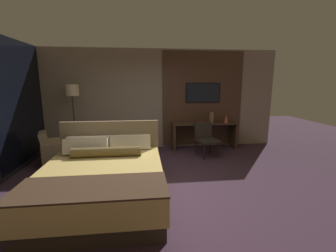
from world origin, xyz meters
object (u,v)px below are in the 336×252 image
at_px(tv, 203,93).
at_px(floor_lamp, 72,96).
at_px(book, 203,122).
at_px(armchair_by_window, 58,152).
at_px(desk_chair, 205,136).
at_px(vase_tall, 212,118).
at_px(desk, 204,131).
at_px(bed, 103,180).
at_px(vase_short, 226,119).

height_order(tv, floor_lamp, tv).
height_order(floor_lamp, book, floor_lamp).
distance_m(armchair_by_window, book, 3.83).
relative_size(desk_chair, floor_lamp, 0.47).
xyz_separation_m(tv, vase_tall, (0.19, -0.32, -0.68)).
bearing_deg(desk, bed, -131.67).
bearing_deg(vase_tall, desk, 149.86).
distance_m(floor_lamp, book, 3.55).
bearing_deg(bed, desk, 48.33).
relative_size(armchair_by_window, book, 3.93).
bearing_deg(desk_chair, book, 65.26).
height_order(bed, book, bed).
relative_size(bed, desk, 1.19).
relative_size(vase_short, book, 0.95).
bearing_deg(bed, armchair_by_window, 125.66).
relative_size(desk, book, 7.35).
bearing_deg(vase_tall, book, 160.89).
bearing_deg(tv, vase_tall, -59.46).
height_order(tv, vase_short, tv).
relative_size(vase_tall, vase_short, 1.28).
distance_m(tv, vase_short, 0.99).
distance_m(vase_tall, book, 0.28).
xyz_separation_m(vase_short, book, (-0.65, 0.08, -0.10)).
bearing_deg(vase_short, bed, -139.33).
bearing_deg(book, bed, -131.46).
distance_m(bed, vase_tall, 3.70).
bearing_deg(book, armchair_by_window, -168.38).
relative_size(floor_lamp, book, 7.34).
bearing_deg(armchair_by_window, tv, -95.93).
height_order(vase_short, book, vase_short).
xyz_separation_m(bed, vase_short, (3.01, 2.59, 0.53)).
relative_size(armchair_by_window, vase_short, 4.15).
relative_size(tv, armchair_by_window, 1.02).
xyz_separation_m(armchair_by_window, book, (3.72, 0.76, 0.51)).
distance_m(tv, desk_chair, 1.40).
height_order(desk, floor_lamp, floor_lamp).
distance_m(desk_chair, vase_short, 1.00).
xyz_separation_m(armchair_by_window, floor_lamp, (0.26, 0.58, 1.28)).
bearing_deg(book, vase_tall, -19.11).
bearing_deg(vase_tall, floor_lamp, -178.35).
distance_m(tv, book, 0.85).
distance_m(desk, vase_tall, 0.45).
distance_m(floor_lamp, vase_short, 4.17).
distance_m(bed, desk, 3.61).
relative_size(armchair_by_window, floor_lamp, 0.53).
distance_m(desk, book, 0.26).
bearing_deg(tv, vase_short, -27.32).
relative_size(bed, desk_chair, 2.53).
xyz_separation_m(bed, floor_lamp, (-1.11, 2.48, 1.20)).
distance_m(armchair_by_window, vase_short, 4.47).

